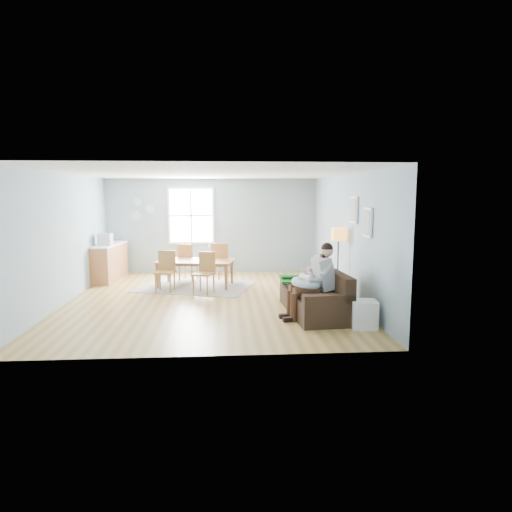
{
  "coord_description": "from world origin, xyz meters",
  "views": [
    {
      "loc": [
        0.33,
        -9.72,
        2.27
      ],
      "look_at": [
        0.99,
        -0.43,
        1.0
      ],
      "focal_mm": 32.0,
      "sensor_mm": 36.0,
      "label": 1
    }
  ],
  "objects": [
    {
      "name": "monitor",
      "position": [
        -2.72,
        2.17,
        1.11
      ],
      "size": [
        0.34,
        0.32,
        0.3
      ],
      "color": "#B1B1B6",
      "rests_on": "counter"
    },
    {
      "name": "room",
      "position": [
        0.0,
        0.0,
        2.42
      ],
      "size": [
        8.4,
        9.4,
        3.9
      ],
      "color": "olive"
    },
    {
      "name": "green_throw",
      "position": [
        1.95,
        -0.63,
        0.54
      ],
      "size": [
        0.99,
        0.82,
        0.04
      ],
      "primitive_type": "cube",
      "rotation": [
        0.0,
        0.0,
        -0.03
      ],
      "color": "#145819",
      "rests_on": "sofa"
    },
    {
      "name": "floor_lamp",
      "position": [
        2.8,
        -0.07,
        1.28
      ],
      "size": [
        0.31,
        0.31,
        1.54
      ],
      "color": "black",
      "rests_on": "room"
    },
    {
      "name": "chair_nw",
      "position": [
        -0.65,
        2.19,
        0.56
      ],
      "size": [
        0.57,
        0.57,
        0.98
      ],
      "color": "brown",
      "rests_on": "rug"
    },
    {
      "name": "sofa",
      "position": [
        2.09,
        -1.32,
        0.3
      ],
      "size": [
        1.05,
        2.16,
        0.85
      ],
      "color": "black",
      "rests_on": "room"
    },
    {
      "name": "rug",
      "position": [
        -0.38,
        1.42,
        0.01
      ],
      "size": [
        3.11,
        2.69,
        0.01
      ],
      "primitive_type": "cube",
      "rotation": [
        0.0,
        0.0,
        -0.3
      ],
      "color": "gray",
      "rests_on": "room"
    },
    {
      "name": "storage_cube",
      "position": [
        2.69,
        -2.3,
        0.24
      ],
      "size": [
        0.46,
        0.42,
        0.47
      ],
      "color": "white",
      "rests_on": "room"
    },
    {
      "name": "pictures",
      "position": [
        2.97,
        -1.05,
        1.85
      ],
      "size": [
        0.05,
        1.34,
        0.74
      ],
      "color": "white",
      "rests_on": "room"
    },
    {
      "name": "counter",
      "position": [
        -2.7,
        2.5,
        0.49
      ],
      "size": [
        0.65,
        1.76,
        0.96
      ],
      "color": "#965731",
      "rests_on": "room"
    },
    {
      "name": "nursing_pillow",
      "position": [
        1.82,
        -1.65,
        0.66
      ],
      "size": [
        0.57,
        0.55,
        0.22
      ],
      "primitive_type": "torus",
      "rotation": [
        0.0,
        0.14,
        0.01
      ],
      "color": "silver",
      "rests_on": "father"
    },
    {
      "name": "dining_table",
      "position": [
        -0.38,
        1.42,
        0.33
      ],
      "size": [
        2.01,
        1.35,
        0.65
      ],
      "primitive_type": "imported",
      "rotation": [
        0.0,
        0.0,
        -0.18
      ],
      "color": "#965731",
      "rests_on": "rug"
    },
    {
      "name": "chair_sw",
      "position": [
        -1.04,
        0.94,
        0.54
      ],
      "size": [
        0.49,
        0.49,
        0.95
      ],
      "color": "brown",
      "rests_on": "rug"
    },
    {
      "name": "chair_se",
      "position": [
        -0.11,
        0.66,
        0.54
      ],
      "size": [
        0.57,
        0.57,
        0.95
      ],
      "color": "brown",
      "rests_on": "rug"
    },
    {
      "name": "wall_plates",
      "position": [
        -2.0,
        3.47,
        1.83
      ],
      "size": [
        0.67,
        0.02,
        0.66
      ],
      "color": "#A9C4CB",
      "rests_on": "room"
    },
    {
      "name": "infant",
      "position": [
        1.81,
        -1.61,
        0.75
      ],
      "size": [
        0.25,
        0.4,
        0.15
      ],
      "color": "silver",
      "rests_on": "nursing_pillow"
    },
    {
      "name": "baby_swing",
      "position": [
        0.1,
        3.1,
        0.38
      ],
      "size": [
        1.09,
        1.1,
        0.84
      ],
      "color": "#B1B1B6",
      "rests_on": "room"
    },
    {
      "name": "window",
      "position": [
        -0.6,
        3.46,
        1.65
      ],
      "size": [
        1.32,
        0.08,
        1.62
      ],
      "color": "white",
      "rests_on": "room"
    },
    {
      "name": "toddler",
      "position": [
        1.99,
        -1.13,
        0.71
      ],
      "size": [
        0.54,
        0.29,
        0.83
      ],
      "color": "silver",
      "rests_on": "sofa"
    },
    {
      "name": "chair_ne",
      "position": [
        0.26,
        1.9,
        0.59
      ],
      "size": [
        0.6,
        0.6,
        1.03
      ],
      "color": "brown",
      "rests_on": "rug"
    },
    {
      "name": "father",
      "position": [
        1.98,
        -1.64,
        0.74
      ],
      "size": [
        1.04,
        0.56,
        1.39
      ],
      "color": "gray",
      "rests_on": "sofa"
    },
    {
      "name": "beige_pillow",
      "position": [
        2.26,
        -0.76,
        0.77
      ],
      "size": [
        0.19,
        0.51,
        0.5
      ],
      "primitive_type": "cube",
      "rotation": [
        0.0,
        0.0,
        0.09
      ],
      "color": "tan",
      "rests_on": "sofa"
    }
  ]
}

